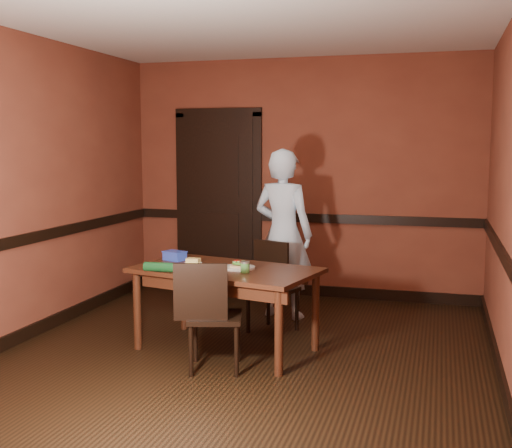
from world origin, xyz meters
The scene contains 22 objects.
floor centered at (0.00, 0.00, 0.00)m, with size 4.00×4.50×0.01m, color black.
ceiling centered at (0.00, 0.00, 2.70)m, with size 4.00×4.50×0.01m, color silver.
wall_back centered at (0.00, 2.25, 1.35)m, with size 4.00×0.02×2.70m, color brown.
wall_front centered at (0.00, -2.25, 1.35)m, with size 4.00×0.02×2.70m, color brown.
wall_left centered at (-2.00, 0.00, 1.35)m, with size 0.02×4.50×2.70m, color brown.
wall_right centered at (2.00, 0.00, 1.35)m, with size 0.02×4.50×2.70m, color brown.
dado_back centered at (0.00, 2.23, 0.90)m, with size 4.00×0.03×0.10m, color black.
dado_left centered at (-1.99, 0.00, 0.90)m, with size 0.03×4.50×0.10m, color black.
dado_right centered at (1.99, 0.00, 0.90)m, with size 0.03×4.50×0.10m, color black.
baseboard_back centered at (0.00, 2.23, 0.06)m, with size 4.00×0.03×0.12m, color black.
baseboard_left centered at (-1.99, 0.00, 0.06)m, with size 0.03×4.50×0.12m, color black.
baseboard_right centered at (1.99, 0.00, 0.06)m, with size 0.03×4.50×0.12m, color black.
door centered at (-1.00, 2.22, 1.09)m, with size 1.05×0.07×2.20m.
dining_table centered at (-0.19, 0.09, 0.35)m, with size 1.50×0.84×0.70m, color #34180D.
chair_far centered at (0.05, 0.72, 0.41)m, with size 0.39×0.39×0.83m, color black, non-canonical shape.
chair_near centered at (-0.12, -0.38, 0.43)m, with size 0.40×0.40×0.86m, color black, non-canonical shape.
person centered at (0.02, 1.26, 0.84)m, with size 0.62×0.40×1.69m, color silver.
sandwich_plate centered at (-0.07, 0.09, 0.72)m, with size 0.27×0.27×0.07m.
sauce_jar centered at (0.03, -0.06, 0.75)m, with size 0.08×0.08×0.09m.
cheese_saucer centered at (-0.52, 0.20, 0.72)m, with size 0.15×0.15×0.05m.
food_tub centered at (-0.74, 0.31, 0.75)m, with size 0.23×0.19×0.08m.
wrapped_veg centered at (-0.64, -0.21, 0.74)m, with size 0.08×0.08×0.27m, color #103C19.
Camera 1 is at (1.52, -4.90, 1.72)m, focal length 45.00 mm.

